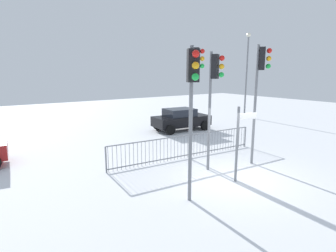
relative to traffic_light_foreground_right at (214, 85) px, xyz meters
name	(u,v)px	position (x,y,z in m)	size (l,w,h in m)	color
ground_plane	(234,177)	(0.17, -1.05, -3.38)	(60.00, 60.00, 0.00)	white
traffic_light_foreground_right	(214,85)	(0.00, 0.00, 0.00)	(0.42, 0.52, 4.62)	slate
traffic_light_mid_left	(195,78)	(0.29, 1.44, 0.25)	(0.46, 0.48, 4.97)	slate
traffic_light_rear_left	(260,78)	(2.09, -0.49, 0.23)	(0.45, 0.48, 4.94)	slate
traffic_light_foreground_left	(192,90)	(-2.44, -1.68, -0.02)	(0.39, 0.53, 4.59)	slate
direction_sign_post	(239,140)	(-0.02, -1.36, -1.85)	(0.77, 0.23, 2.71)	slate
pedestrian_guard_railing	(186,146)	(0.16, 1.85, -2.83)	(7.56, 0.57, 1.07)	slate
car_black_near	(181,119)	(3.66, 6.84, -2.62)	(3.94, 2.21, 1.47)	black
street_lamp	(247,67)	(11.59, 8.10, 0.92)	(0.36, 0.36, 7.07)	slate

